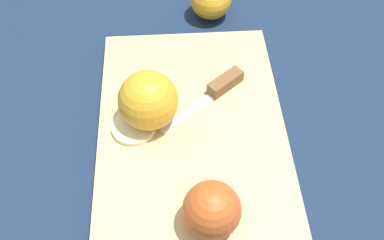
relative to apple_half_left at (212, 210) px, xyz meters
The scene contains 6 objects.
ground_plane 0.17m from the apple_half_left, ahead, with size 4.00×4.00×0.00m, color #14233D.
cutting_board 0.16m from the apple_half_left, ahead, with size 0.47×0.36×0.02m.
apple_half_left is the anchor object (origin of this frame).
apple_half_right 0.19m from the apple_half_left, 12.89° to the left, with size 0.09×0.09×0.09m.
knife 0.23m from the apple_half_left, 19.70° to the right, with size 0.09×0.16×0.02m.
apple_slice 0.19m from the apple_half_left, 21.66° to the left, with size 0.07×0.07×0.01m.
Camera 1 is at (-0.39, 0.10, 0.56)m, focal length 42.00 mm.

